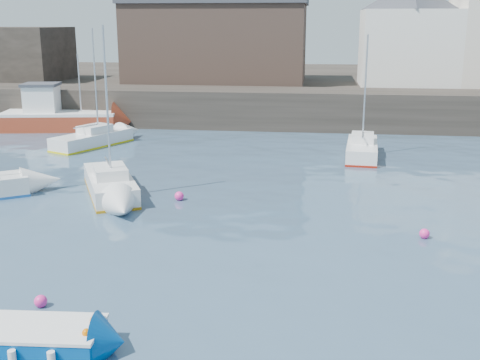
# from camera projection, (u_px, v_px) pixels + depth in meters

# --- Properties ---
(water) EXTENTS (220.00, 220.00, 0.00)m
(water) POSITION_uv_depth(u_px,v_px,m) (181.00, 354.00, 15.45)
(water) COLOR #2D4760
(water) RESTS_ON ground
(quay_wall) EXTENTS (90.00, 5.00, 3.00)m
(quay_wall) POSITION_uv_depth(u_px,v_px,m) (276.00, 108.00, 48.64)
(quay_wall) COLOR #28231E
(quay_wall) RESTS_ON ground
(land_strip) EXTENTS (90.00, 32.00, 2.80)m
(land_strip) POSITION_uv_depth(u_px,v_px,m) (287.00, 87.00, 65.93)
(land_strip) COLOR #28231E
(land_strip) RESTS_ON ground
(bldg_east_d) EXTENTS (11.14, 11.14, 8.95)m
(bldg_east_d) POSITION_uv_depth(u_px,v_px,m) (409.00, 33.00, 52.04)
(bldg_east_d) COLOR white
(bldg_east_d) RESTS_ON land_strip
(warehouse) EXTENTS (16.40, 10.40, 7.60)m
(warehouse) POSITION_uv_depth(u_px,v_px,m) (218.00, 40.00, 55.74)
(warehouse) COLOR #3D2D26
(warehouse) RESTS_ON land_strip
(blue_dinghy) EXTENTS (3.97, 2.14, 0.74)m
(blue_dinghy) POSITION_uv_depth(u_px,v_px,m) (27.00, 337.00, 15.47)
(blue_dinghy) COLOR #9B361E
(blue_dinghy) RESTS_ON ground
(fishing_boat) EXTENTS (9.29, 4.74, 5.87)m
(fishing_boat) POSITION_uv_depth(u_px,v_px,m) (56.00, 115.00, 47.42)
(fishing_boat) COLOR #9B361E
(fishing_boat) RESTS_ON ground
(sailboat_b) EXTENTS (4.59, 6.58, 8.14)m
(sailboat_b) POSITION_uv_depth(u_px,v_px,m) (110.00, 184.00, 29.72)
(sailboat_b) COLOR white
(sailboat_b) RESTS_ON ground
(sailboat_f) EXTENTS (2.32, 5.93, 7.54)m
(sailboat_f) POSITION_uv_depth(u_px,v_px,m) (362.00, 149.00, 37.85)
(sailboat_f) COLOR white
(sailboat_f) RESTS_ON ground
(sailboat_h) EXTENTS (4.40, 6.37, 7.88)m
(sailboat_h) POSITION_uv_depth(u_px,v_px,m) (93.00, 139.00, 41.23)
(sailboat_h) COLOR white
(sailboat_h) RESTS_ON ground
(buoy_near) EXTENTS (0.39, 0.39, 0.39)m
(buoy_near) POSITION_uv_depth(u_px,v_px,m) (41.00, 307.00, 18.03)
(buoy_near) COLOR #FF2D96
(buoy_near) RESTS_ON ground
(buoy_mid) EXTENTS (0.41, 0.41, 0.41)m
(buoy_mid) POSITION_uv_depth(u_px,v_px,m) (424.00, 238.00, 23.75)
(buoy_mid) COLOR #FF2D96
(buoy_mid) RESTS_ON ground
(buoy_far) EXTENTS (0.44, 0.44, 0.44)m
(buoy_far) POSITION_uv_depth(u_px,v_px,m) (179.00, 200.00, 28.81)
(buoy_far) COLOR #FF2D96
(buoy_far) RESTS_ON ground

